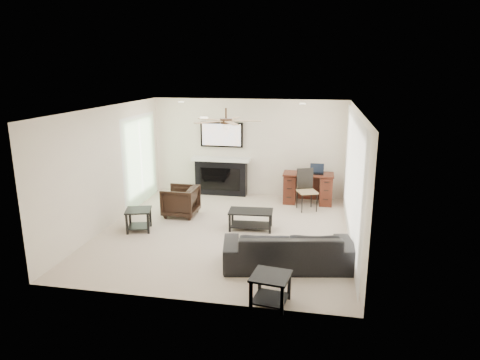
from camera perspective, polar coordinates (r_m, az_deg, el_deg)
The scene contains 10 objects.
room_shell at distance 8.42m, azimuth -0.64°, elevation 4.00°, with size 5.50×5.54×2.52m.
sofa at distance 7.28m, azimuth 6.46°, elevation -9.11°, with size 2.17×0.85×0.63m, color black.
armchair at distance 9.75m, azimuth -7.93°, elevation -2.81°, with size 0.72×0.74×0.68m, color black.
coffee_table at distance 8.90m, azimuth 1.44°, elevation -5.33°, with size 0.90×0.50×0.40m, color black.
end_table_near at distance 6.21m, azimuth 4.09°, elevation -14.38°, with size 0.52×0.52×0.45m, color black.
end_table_left at distance 9.06m, azimuth -13.34°, elevation -5.20°, with size 0.50×0.50×0.45m, color black.
fireplace_unit at distance 11.14m, azimuth -2.57°, elevation 2.79°, with size 1.52×0.34×1.91m, color black.
desk at distance 10.66m, azimuth 9.03°, elevation -1.10°, with size 1.22×0.56×0.76m, color #3C1B0F.
desk_chair at distance 10.10m, azimuth 8.95°, elevation -1.36°, with size 0.42×0.44×0.97m, color black.
laptop at distance 10.52m, azimuth 10.23°, elevation 1.42°, with size 0.33×0.24×0.23m, color black.
Camera 1 is at (1.82, -8.03, 3.23)m, focal length 32.00 mm.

